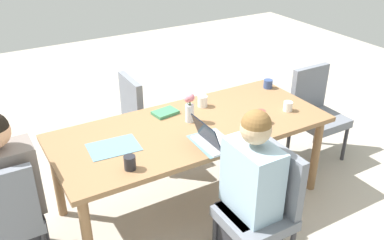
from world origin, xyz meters
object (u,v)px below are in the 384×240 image
laptop_near_left_mid (212,140)px  coffee_mug_centre_right (268,84)px  person_head_left_left_near (12,204)px  flower_vase (190,104)px  coffee_mug_near_left (260,117)px  chair_head_left_left_near (5,216)px  person_near_left_mid (250,199)px  chair_head_right_right_near (315,109)px  chair_near_left_mid (264,204)px  dining_table (192,134)px  chair_far_left_far (144,115)px  book_red_cover (165,113)px  coffee_mug_centre_left (203,101)px  coffee_mug_near_right (130,163)px  coffee_mug_far_left (288,106)px

laptop_near_left_mid → coffee_mug_centre_right: laptop_near_left_mid is taller
person_head_left_left_near → flower_vase: bearing=3.0°
coffee_mug_near_left → chair_head_left_left_near: bearing=175.6°
person_near_left_mid → chair_head_right_right_near: size_ratio=1.33×
chair_near_left_mid → flower_vase: size_ratio=3.64×
dining_table → laptop_near_left_mid: laptop_near_left_mid is taller
laptop_near_left_mid → chair_far_left_far: bearing=92.7°
flower_vase → book_red_cover: 0.28m
person_near_left_mid → coffee_mug_centre_right: size_ratio=14.14×
chair_head_left_left_near → coffee_mug_centre_right: chair_head_left_left_near is taller
coffee_mug_centre_left → chair_far_left_far: bearing=121.9°
laptop_near_left_mid → coffee_mug_centre_left: 0.65m
laptop_near_left_mid → book_red_cover: (-0.07, 0.61, -0.03)m
coffee_mug_centre_right → book_red_cover: bearing=180.0°
chair_head_right_right_near → laptop_near_left_mid: bearing=-164.9°
chair_near_left_mid → dining_table: bearing=95.8°
dining_table → coffee_mug_centre_right: coffee_mug_centre_right is taller
chair_head_left_left_near → chair_near_left_mid: same height
laptop_near_left_mid → chair_head_right_right_near: bearing=15.1°
coffee_mug_centre_left → book_red_cover: 0.35m
coffee_mug_near_right → book_red_cover: bearing=46.7°
laptop_near_left_mid → coffee_mug_near_right: laptop_near_left_mid is taller
laptop_near_left_mid → coffee_mug_far_left: laptop_near_left_mid is taller
coffee_mug_near_right → person_near_left_mid: bearing=-34.2°
chair_far_left_far → chair_head_right_right_near: bearing=-25.5°
coffee_mug_centre_left → book_red_cover: coffee_mug_centre_left is taller
person_head_left_left_near → coffee_mug_centre_right: (2.38, 0.29, 0.25)m
chair_head_right_right_near → coffee_mug_centre_left: (-1.18, 0.19, 0.28)m
chair_head_right_right_near → person_near_left_mid: bearing=-149.7°
coffee_mug_near_left → coffee_mug_near_right: bearing=-175.7°
coffee_mug_near_right → coffee_mug_centre_left: size_ratio=1.03×
flower_vase → chair_head_right_right_near: bearing=-0.3°
coffee_mug_centre_right → coffee_mug_far_left: 0.49m
coffee_mug_near_left → coffee_mug_centre_right: bearing=45.9°
coffee_mug_near_right → book_red_cover: coffee_mug_near_right is taller
person_head_left_left_near → coffee_mug_near_left: (1.89, -0.23, 0.26)m
dining_table → chair_head_left_left_near: (-1.45, -0.08, -0.16)m
chair_head_left_left_near → coffee_mug_near_right: chair_head_left_left_near is taller
laptop_near_left_mid → coffee_mug_centre_left: (0.27, 0.58, 0.00)m
chair_head_left_left_near → book_red_cover: 1.43m
laptop_near_left_mid → coffee_mug_near_left: (0.52, 0.10, 0.01)m
laptop_near_left_mid → flower_vase: bearing=84.3°
dining_table → coffee_mug_centre_left: bearing=45.3°
chair_near_left_mid → coffee_mug_near_left: size_ratio=8.64×
coffee_mug_centre_left → book_red_cover: bearing=175.2°
person_head_left_left_near → coffee_mug_centre_left: person_head_left_left_near is taller
coffee_mug_near_left → book_red_cover: bearing=138.8°
chair_near_left_mid → chair_head_right_right_near: bearing=33.5°
dining_table → coffee_mug_centre_right: (0.99, 0.29, 0.11)m
coffee_mug_near_right → coffee_mug_far_left: 1.49m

